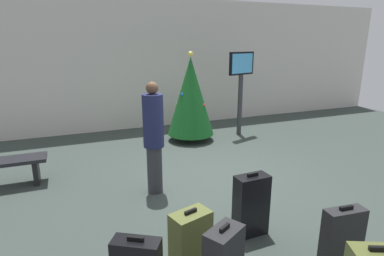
# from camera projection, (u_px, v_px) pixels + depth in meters

# --- Properties ---
(ground_plane) EXTENTS (16.00, 16.00, 0.00)m
(ground_plane) POSITION_uv_depth(u_px,v_px,m) (213.00, 178.00, 5.65)
(ground_plane) COLOR #38423D
(back_wall) EXTENTS (16.00, 0.20, 3.52)m
(back_wall) POSITION_uv_depth(u_px,v_px,m) (153.00, 64.00, 8.74)
(back_wall) COLOR beige
(back_wall) RESTS_ON ground_plane
(holiday_tree) EXTENTS (1.13, 1.13, 2.16)m
(holiday_tree) POSITION_uv_depth(u_px,v_px,m) (191.00, 96.00, 7.53)
(holiday_tree) COLOR #4C3319
(holiday_tree) RESTS_ON ground_plane
(flight_info_kiosk) EXTENTS (0.79, 0.31, 2.13)m
(flight_info_kiosk) POSITION_uv_depth(u_px,v_px,m) (241.00, 79.00, 7.92)
(flight_info_kiosk) COLOR #333338
(flight_info_kiosk) RESTS_ON ground_plane
(traveller_0) EXTENTS (0.36, 0.36, 1.80)m
(traveller_0) POSITION_uv_depth(u_px,v_px,m) (154.00, 136.00, 4.88)
(traveller_0) COLOR #333338
(traveller_0) RESTS_ON ground_plane
(suitcase_0) EXTENTS (0.45, 0.21, 0.75)m
(suitcase_0) POSITION_uv_depth(u_px,v_px,m) (342.00, 240.00, 3.29)
(suitcase_0) COLOR #232326
(suitcase_0) RESTS_ON ground_plane
(suitcase_1) EXTENTS (0.43, 0.23, 0.83)m
(suitcase_1) POSITION_uv_depth(u_px,v_px,m) (251.00, 205.00, 3.90)
(suitcase_1) COLOR black
(suitcase_1) RESTS_ON ground_plane
(suitcase_5) EXTENTS (0.49, 0.37, 0.63)m
(suitcase_5) POSITION_uv_depth(u_px,v_px,m) (191.00, 237.00, 3.44)
(suitcase_5) COLOR #59602D
(suitcase_5) RESTS_ON ground_plane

